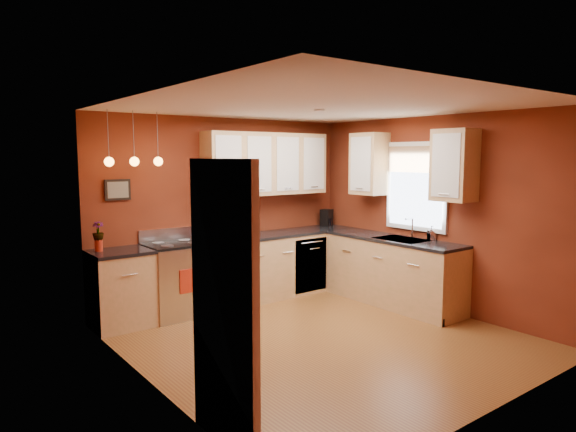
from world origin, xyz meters
TOP-DOWN VIEW (x-y plane):
  - floor at (0.00, 0.00)m, footprint 4.20×4.20m
  - ceiling at (0.00, 0.00)m, footprint 4.00×4.20m
  - wall_back at (0.00, 2.10)m, footprint 4.00×0.02m
  - wall_front at (0.00, -2.10)m, footprint 4.00×0.02m
  - wall_left at (-2.00, 0.00)m, footprint 0.02×4.20m
  - wall_right at (2.00, 0.00)m, footprint 0.02×4.20m
  - base_cabinets_back_left at (-1.65, 1.80)m, footprint 0.70×0.60m
  - base_cabinets_back_right at (0.73, 1.80)m, footprint 2.54×0.60m
  - base_cabinets_right at (1.70, 0.45)m, footprint 0.60×2.10m
  - counter_back_left at (-1.65, 1.80)m, footprint 0.70×0.62m
  - counter_back_right at (0.73, 1.80)m, footprint 2.54×0.62m
  - counter_right at (1.70, 0.45)m, footprint 0.62×2.10m
  - gas_range at (-0.92, 1.80)m, footprint 0.76×0.64m
  - dishwasher_front at (1.10, 1.51)m, footprint 0.60×0.02m
  - sink at (1.70, 0.30)m, footprint 0.50×0.70m
  - window at (1.97, 0.30)m, footprint 0.06×1.02m
  - door_left_wall at (-1.97, -1.20)m, footprint 0.12×0.82m
  - upper_cabinets_back at (0.60, 1.93)m, footprint 2.00×0.35m
  - upper_cabinets_right at (1.82, 0.32)m, footprint 0.35×1.95m
  - wall_picture at (-1.55, 2.08)m, footprint 0.32×0.03m
  - pendant_lights at (-1.45, 1.75)m, footprint 0.71×0.11m
  - red_canister at (-0.45, 1.76)m, footprint 0.14×0.14m
  - red_vase at (-1.87, 1.89)m, footprint 0.09×0.09m
  - flowers at (-1.87, 1.89)m, footprint 0.16×0.16m
  - coffee_maker at (1.79, 1.93)m, footprint 0.23×0.22m
  - soap_pump at (1.95, 0.00)m, footprint 0.12×0.12m
  - dish_towel at (-0.93, 1.47)m, footprint 0.22×0.02m

SIDE VIEW (x-z plane):
  - floor at x=0.00m, z-range 0.00..0.00m
  - base_cabinets_back_left at x=-1.65m, z-range 0.00..0.90m
  - base_cabinets_back_right at x=0.73m, z-range 0.00..0.90m
  - base_cabinets_right at x=1.70m, z-range 0.00..0.90m
  - dishwasher_front at x=1.10m, z-range 0.05..0.85m
  - gas_range at x=-0.92m, z-range -0.07..1.04m
  - dish_towel at x=-0.93m, z-range 0.37..0.67m
  - sink at x=1.70m, z-range 0.75..1.08m
  - counter_back_left at x=-1.65m, z-range 0.90..0.94m
  - counter_back_right at x=0.73m, z-range 0.90..0.94m
  - counter_right at x=1.70m, z-range 0.90..0.94m
  - red_vase at x=-1.87m, z-range 0.94..1.09m
  - door_left_wall at x=-1.97m, z-range 0.00..2.05m
  - soap_pump at x=1.95m, z-range 0.94..1.14m
  - red_canister at x=-0.45m, z-range 0.94..1.15m
  - coffee_maker at x=1.79m, z-range 0.93..1.20m
  - flowers at x=-1.87m, z-range 1.07..1.30m
  - wall_back at x=0.00m, z-range 0.00..2.60m
  - wall_front at x=0.00m, z-range 0.00..2.60m
  - wall_left at x=-2.00m, z-range 0.00..2.60m
  - wall_right at x=2.00m, z-range 0.00..2.60m
  - wall_picture at x=-1.55m, z-range 1.52..1.78m
  - window at x=1.97m, z-range 1.08..2.30m
  - upper_cabinets_back at x=0.60m, z-range 1.50..2.40m
  - upper_cabinets_right at x=1.82m, z-range 1.50..2.40m
  - pendant_lights at x=-1.45m, z-range 1.68..2.34m
  - ceiling at x=0.00m, z-range 2.59..2.61m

